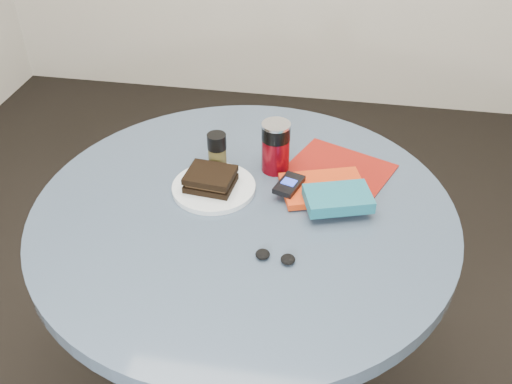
% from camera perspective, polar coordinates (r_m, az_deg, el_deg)
% --- Properties ---
extents(table, '(1.00, 1.00, 0.75)m').
position_cam_1_polar(table, '(1.45, -1.17, -6.60)').
color(table, black).
rests_on(table, ground).
extents(plate, '(0.23, 0.23, 0.01)m').
position_cam_1_polar(plate, '(1.40, -4.24, 0.45)').
color(plate, silver).
rests_on(plate, table).
extents(sandwich, '(0.12, 0.11, 0.04)m').
position_cam_1_polar(sandwich, '(1.38, -4.57, 1.30)').
color(sandwich, black).
rests_on(sandwich, plate).
extents(soda_can, '(0.08, 0.08, 0.13)m').
position_cam_1_polar(soda_can, '(1.43, 1.98, 4.53)').
color(soda_can, '#5B040C').
rests_on(soda_can, table).
extents(pepper_grinder, '(0.05, 0.05, 0.11)m').
position_cam_1_polar(pepper_grinder, '(1.43, -3.90, 3.91)').
color(pepper_grinder, '#47401E').
rests_on(pepper_grinder, table).
extents(magazine, '(0.30, 0.27, 0.00)m').
position_cam_1_polar(magazine, '(1.49, 8.41, 2.35)').
color(magazine, maroon).
rests_on(magazine, table).
extents(red_book, '(0.23, 0.19, 0.02)m').
position_cam_1_polar(red_book, '(1.39, 6.74, 0.41)').
color(red_book, '#BD320E').
rests_on(red_book, magazine).
extents(novel, '(0.17, 0.14, 0.03)m').
position_cam_1_polar(novel, '(1.33, 8.20, -0.65)').
color(novel, '#175B6E').
rests_on(novel, red_book).
extents(mp3_player, '(0.07, 0.10, 0.02)m').
position_cam_1_polar(mp3_player, '(1.37, 3.32, 0.76)').
color(mp3_player, black).
rests_on(mp3_player, red_book).
extents(headphones, '(0.09, 0.04, 0.02)m').
position_cam_1_polar(headphones, '(1.21, 1.94, -6.49)').
color(headphones, black).
rests_on(headphones, table).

